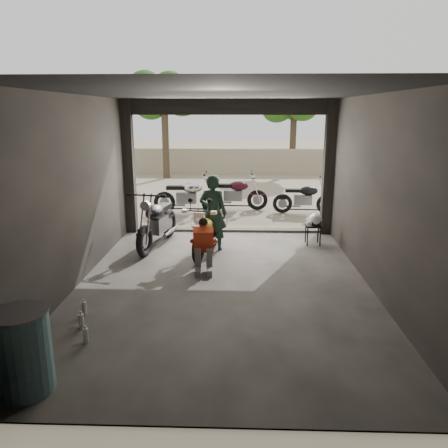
# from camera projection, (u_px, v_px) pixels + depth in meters

# --- Properties ---
(ground) EXTENTS (80.00, 80.00, 0.00)m
(ground) POSITION_uv_depth(u_px,v_px,m) (223.00, 286.00, 7.52)
(ground) COLOR #7A6D56
(ground) RESTS_ON ground
(garage) EXTENTS (7.00, 7.13, 3.20)m
(garage) POSITION_uv_depth(u_px,v_px,m) (224.00, 207.00, 7.73)
(garage) COLOR #2D2B28
(garage) RESTS_ON ground
(boundary_wall) EXTENTS (18.00, 0.30, 1.20)m
(boundary_wall) POSITION_uv_depth(u_px,v_px,m) (234.00, 161.00, 20.92)
(boundary_wall) COLOR gray
(boundary_wall) RESTS_ON ground
(tree_left) EXTENTS (2.20, 2.20, 5.60)m
(tree_left) POSITION_uv_depth(u_px,v_px,m) (164.00, 86.00, 18.72)
(tree_left) COLOR #382B1E
(tree_left) RESTS_ON ground
(tree_right) EXTENTS (2.20, 2.20, 5.00)m
(tree_right) POSITION_uv_depth(u_px,v_px,m) (295.00, 97.00, 20.09)
(tree_right) COLOR #382B1E
(tree_right) RESTS_ON ground
(main_bike) EXTENTS (0.97, 1.69, 1.06)m
(main_bike) POSITION_uv_depth(u_px,v_px,m) (206.00, 230.00, 9.07)
(main_bike) COLOR beige
(main_bike) RESTS_ON ground
(left_bike) EXTENTS (1.12, 2.01, 1.28)m
(left_bike) POSITION_uv_depth(u_px,v_px,m) (157.00, 218.00, 9.57)
(left_bike) COLOR black
(left_bike) RESTS_ON ground
(outside_bike_a) EXTENTS (1.78, 0.74, 1.20)m
(outside_bike_a) POSITION_uv_depth(u_px,v_px,m) (188.00, 193.00, 12.75)
(outside_bike_a) COLOR black
(outside_bike_a) RESTS_ON ground
(outside_bike_b) EXTENTS (1.75, 0.76, 1.17)m
(outside_bike_b) POSITION_uv_depth(u_px,v_px,m) (235.00, 191.00, 13.19)
(outside_bike_b) COLOR #3B0E1A
(outside_bike_b) RESTS_ON ground
(outside_bike_c) EXTENTS (1.62, 0.73, 1.08)m
(outside_bike_c) POSITION_uv_depth(u_px,v_px,m) (305.00, 195.00, 12.72)
(outside_bike_c) COLOR black
(outside_bike_c) RESTS_ON ground
(rider) EXTENTS (0.67, 0.51, 1.65)m
(rider) POSITION_uv_depth(u_px,v_px,m) (213.00, 213.00, 9.28)
(rider) COLOR black
(rider) RESTS_ON ground
(mechanic) EXTENTS (0.54, 0.71, 0.97)m
(mechanic) POSITION_uv_depth(u_px,v_px,m) (203.00, 247.00, 8.04)
(mechanic) COLOR #BD3919
(mechanic) RESTS_ON ground
(stool) EXTENTS (0.34, 0.34, 0.47)m
(stool) POSITION_uv_depth(u_px,v_px,m) (313.00, 228.00, 9.73)
(stool) COLOR black
(stool) RESTS_ON ground
(helmet) EXTENTS (0.34, 0.35, 0.27)m
(helmet) POSITION_uv_depth(u_px,v_px,m) (316.00, 219.00, 9.65)
(helmet) COLOR silver
(helmet) RESTS_ON stool
(oil_drum) EXTENTS (0.72, 0.72, 0.93)m
(oil_drum) POSITION_uv_depth(u_px,v_px,m) (22.00, 353.00, 4.57)
(oil_drum) COLOR #3E6368
(oil_drum) RESTS_ON ground
(sign_post) EXTENTS (0.70, 0.08, 2.09)m
(sign_post) POSITION_uv_depth(u_px,v_px,m) (373.00, 183.00, 9.58)
(sign_post) COLOR black
(sign_post) RESTS_ON ground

